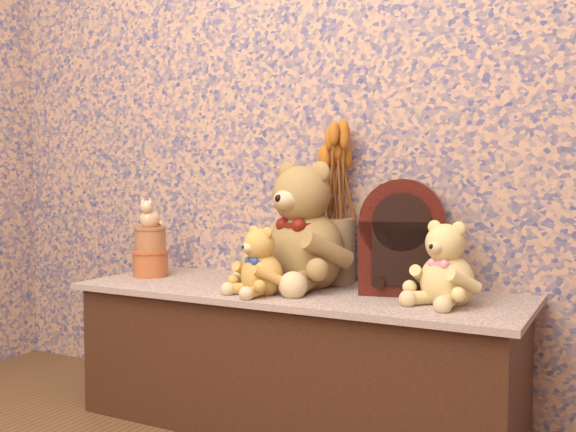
# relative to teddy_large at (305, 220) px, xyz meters

# --- Properties ---
(display_shelf) EXTENTS (1.46, 0.52, 0.45)m
(display_shelf) POSITION_rel_teddy_large_xyz_m (-0.00, -0.07, -0.45)
(display_shelf) COLOR #344B6C
(display_shelf) RESTS_ON ground
(teddy_large) EXTENTS (0.44, 0.49, 0.44)m
(teddy_large) POSITION_rel_teddy_large_xyz_m (0.00, 0.00, 0.00)
(teddy_large) COLOR olive
(teddy_large) RESTS_ON display_shelf
(teddy_medium) EXTENTS (0.25, 0.27, 0.23)m
(teddy_medium) POSITION_rel_teddy_large_xyz_m (-0.05, -0.20, -0.11)
(teddy_medium) COLOR gold
(teddy_medium) RESTS_ON display_shelf
(teddy_small) EXTENTS (0.27, 0.30, 0.26)m
(teddy_small) POSITION_rel_teddy_large_xyz_m (0.49, -0.09, -0.09)
(teddy_small) COLOR tan
(teddy_small) RESTS_ON display_shelf
(cathedral_radio) EXTENTS (0.30, 0.24, 0.36)m
(cathedral_radio) POSITION_rel_teddy_large_xyz_m (0.33, 0.04, -0.04)
(cathedral_radio) COLOR #360F09
(cathedral_radio) RESTS_ON display_shelf
(ceramic_vase) EXTENTS (0.15, 0.15, 0.22)m
(ceramic_vase) POSITION_rel_teddy_large_xyz_m (0.06, 0.11, -0.11)
(ceramic_vase) COLOR tan
(ceramic_vase) RESTS_ON display_shelf
(dried_stalks) EXTENTS (0.29, 0.29, 0.45)m
(dried_stalks) POSITION_rel_teddy_large_xyz_m (0.06, 0.11, 0.23)
(dried_stalks) COLOR #B9631D
(dried_stalks) RESTS_ON ceramic_vase
(biscuit_tin_lower) EXTENTS (0.16, 0.16, 0.09)m
(biscuit_tin_lower) POSITION_rel_teddy_large_xyz_m (-0.60, -0.07, -0.18)
(biscuit_tin_lower) COLOR #CF823C
(biscuit_tin_lower) RESTS_ON display_shelf
(biscuit_tin_upper) EXTENTS (0.14, 0.14, 0.09)m
(biscuit_tin_upper) POSITION_rel_teddy_large_xyz_m (-0.60, -0.07, -0.09)
(biscuit_tin_upper) COLOR tan
(biscuit_tin_upper) RESTS_ON biscuit_tin_lower
(cat_figurine) EXTENTS (0.10, 0.11, 0.11)m
(cat_figurine) POSITION_rel_teddy_large_xyz_m (-0.60, -0.07, 0.01)
(cat_figurine) COLOR silver
(cat_figurine) RESTS_ON biscuit_tin_upper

